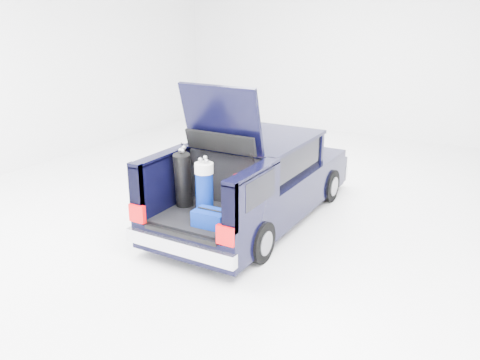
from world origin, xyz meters
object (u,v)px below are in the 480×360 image
Objects in this scene: black_golf_bag at (183,180)px; blue_golf_bag at (204,189)px; car at (258,180)px; blue_duffel at (211,218)px; red_suitcase at (248,194)px.

black_golf_bag is 1.04× the size of blue_golf_bag.
car is 4.88× the size of black_golf_bag.
blue_golf_bag is 1.86× the size of blue_duffel.
red_suitcase is 0.65× the size of black_golf_bag.
blue_duffel is (0.26, -1.87, 0.04)m from car.
blue_golf_bag is at bearing -90.51° from car.
blue_golf_bag is at bearing -123.82° from red_suitcase.
car reaches higher than blue_golf_bag.
blue_golf_bag is 0.48m from blue_duffel.
red_suitcase is at bearing -68.60° from car.
black_golf_bag is at bearing -149.28° from red_suitcase.
blue_golf_bag is (-0.01, -1.61, 0.34)m from car.
red_suitcase is 1.25× the size of blue_duffel.
blue_duffel is (-0.21, -0.68, -0.17)m from red_suitcase.
black_golf_bag is (-0.50, -1.46, 0.36)m from car.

